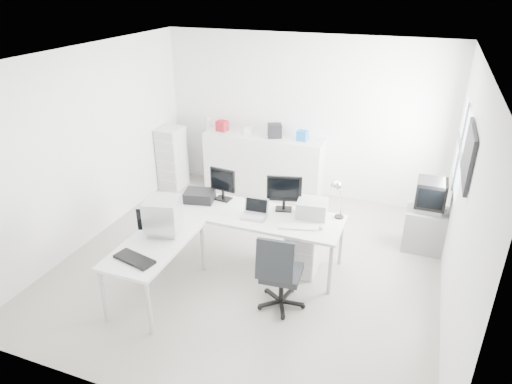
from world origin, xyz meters
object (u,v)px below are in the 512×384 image
at_px(main_desk, 253,238).
at_px(crt_monitor, 163,216).
at_px(drawer_pedestal, 303,250).
at_px(laser_printer, 312,208).
at_px(crt_tv, 431,196).
at_px(filing_cabinet, 172,158).
at_px(sideboard, 264,164).
at_px(laptop, 254,210).
at_px(lcd_monitor_large, 284,194).
at_px(tv_cabinet, 424,229).
at_px(inkjet_printer, 199,196).
at_px(office_chair, 282,270).
at_px(lcd_monitor_small, 223,184).
at_px(side_desk, 157,269).

distance_m(main_desk, crt_monitor, 1.35).
height_order(drawer_pedestal, laser_printer, laser_printer).
height_order(crt_tv, filing_cabinet, filing_cabinet).
bearing_deg(sideboard, laptop, -73.32).
bearing_deg(lcd_monitor_large, tv_cabinet, 12.91).
relative_size(main_desk, lcd_monitor_large, 4.94).
relative_size(inkjet_printer, filing_cabinet, 0.36).
bearing_deg(lcd_monitor_large, crt_tv, 12.91).
xyz_separation_m(office_chair, tv_cabinet, (1.55, 1.95, -0.20)).
relative_size(lcd_monitor_small, crt_monitor, 1.03).
xyz_separation_m(lcd_monitor_large, tv_cabinet, (1.85, 0.94, -0.68)).
height_order(inkjet_printer, crt_monitor, crt_monitor).
xyz_separation_m(inkjet_printer, office_chair, (1.50, -0.86, -0.31)).
distance_m(inkjet_printer, filing_cabinet, 2.25).
xyz_separation_m(lcd_monitor_large, laptop, (-0.30, -0.35, -0.13)).
height_order(lcd_monitor_small, filing_cabinet, lcd_monitor_small).
relative_size(main_desk, side_desk, 1.71).
distance_m(main_desk, drawer_pedestal, 0.71).
bearing_deg(office_chair, sideboard, 108.74).
relative_size(crt_tv, filing_cabinet, 0.44).
relative_size(inkjet_printer, crt_tv, 0.82).
bearing_deg(inkjet_printer, laptop, -24.48).
xyz_separation_m(main_desk, crt_monitor, (-0.85, -0.85, 0.61)).
xyz_separation_m(side_desk, laser_printer, (1.60, 1.32, 0.49)).
bearing_deg(lcd_monitor_small, filing_cabinet, 145.44).
bearing_deg(inkjet_printer, lcd_monitor_large, -4.83).
relative_size(laptop, laser_printer, 0.90).
xyz_separation_m(main_desk, inkjet_printer, (-0.85, 0.10, 0.45)).
bearing_deg(laser_printer, filing_cabinet, 145.83).
relative_size(laser_printer, office_chair, 0.38).
height_order(drawer_pedestal, crt_monitor, crt_monitor).
height_order(side_desk, crt_monitor, crt_monitor).
bearing_deg(lcd_monitor_large, crt_monitor, -151.40).
distance_m(main_desk, filing_cabinet, 2.93).
bearing_deg(crt_monitor, laser_printer, 19.68).
height_order(lcd_monitor_small, office_chair, lcd_monitor_small).
distance_m(lcd_monitor_small, sideboard, 2.00).
distance_m(drawer_pedestal, lcd_monitor_small, 1.44).
bearing_deg(lcd_monitor_large, filing_cabinet, 135.65).
distance_m(side_desk, filing_cabinet, 3.25).
relative_size(drawer_pedestal, lcd_monitor_small, 1.24).
bearing_deg(laser_printer, main_desk, -170.35).
bearing_deg(inkjet_printer, office_chair, -41.84).
xyz_separation_m(sideboard, filing_cabinet, (-1.66, -0.39, 0.03)).
bearing_deg(drawer_pedestal, sideboard, 121.96).
distance_m(office_chair, sideboard, 3.23).
height_order(tv_cabinet, crt_tv, crt_tv).
xyz_separation_m(lcd_monitor_small, laser_printer, (1.30, -0.03, -0.13)).
distance_m(laser_printer, crt_tv, 1.75).
bearing_deg(side_desk, inkjet_printer, 90.00).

